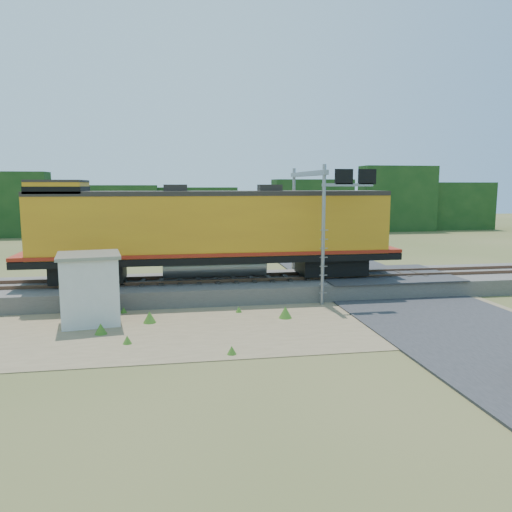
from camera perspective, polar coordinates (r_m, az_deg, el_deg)
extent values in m
plane|color=#475123|center=(19.80, 2.29, -8.09)|extent=(140.00, 140.00, 0.00)
cube|color=slate|center=(25.43, -0.51, -3.51)|extent=(70.00, 5.00, 0.80)
cube|color=brown|center=(24.64, -0.24, -2.75)|extent=(70.00, 0.10, 0.16)
cube|color=brown|center=(26.04, -0.76, -2.16)|extent=(70.00, 0.10, 0.16)
cube|color=#8C7754|center=(19.97, -3.69, -7.91)|extent=(26.00, 8.00, 0.03)
cube|color=#38383A|center=(27.33, 14.14, -2.03)|extent=(7.00, 5.20, 0.06)
cube|color=#38383A|center=(42.41, 5.39, 0.64)|extent=(7.00, 24.00, 0.08)
cube|color=#143613|center=(56.78, -5.69, 5.77)|extent=(36.00, 3.00, 6.50)
cube|color=black|center=(25.25, -18.54, -1.76)|extent=(3.35, 2.14, 0.84)
cube|color=black|center=(26.24, 8.53, -1.07)|extent=(3.35, 2.14, 0.84)
cube|color=black|center=(24.94, -4.75, -0.12)|extent=(18.60, 2.79, 0.33)
cylinder|color=gray|center=(25.01, -4.74, -1.13)|extent=(5.12, 1.12, 1.12)
cube|color=#BE7716|center=(24.76, -4.80, 3.57)|extent=(17.21, 2.70, 2.88)
cube|color=maroon|center=(24.90, -4.76, 0.51)|extent=(18.60, 2.84, 0.17)
cube|color=#28231E|center=(24.69, -4.84, 7.16)|extent=(17.21, 2.74, 0.22)
cube|color=#BE7716|center=(25.13, -21.69, 7.13)|extent=(2.42, 2.70, 0.65)
cube|color=#28231E|center=(25.13, -21.74, 7.95)|extent=(2.42, 2.74, 0.11)
cube|color=black|center=(25.13, -21.69, 7.02)|extent=(2.46, 2.74, 0.33)
cube|color=maroon|center=(25.56, -24.51, 2.27)|extent=(0.09, 1.86, 1.12)
cube|color=#28231E|center=(24.60, -9.20, 7.58)|extent=(1.12, 0.93, 0.42)
cube|color=#28231E|center=(25.08, 1.58, 7.69)|extent=(1.12, 0.93, 0.42)
cube|color=silver|center=(21.09, -18.44, -3.71)|extent=(2.47, 2.47, 2.71)
cube|color=gray|center=(20.85, -18.61, 0.08)|extent=(2.72, 2.72, 0.13)
cylinder|color=gray|center=(22.96, 7.68, 2.30)|extent=(0.17, 0.17, 6.45)
cylinder|color=gray|center=(28.33, 4.31, 3.43)|extent=(0.17, 0.17, 6.45)
cube|color=gray|center=(25.53, 5.91, 9.32)|extent=(0.23, 6.20, 0.23)
cube|color=gray|center=(23.20, 10.42, 8.00)|extent=(2.40, 0.14, 0.14)
cube|color=black|center=(23.14, 10.01, 8.92)|extent=(0.83, 0.14, 0.69)
cube|color=black|center=(23.53, 12.58, 8.84)|extent=(0.83, 0.14, 0.69)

